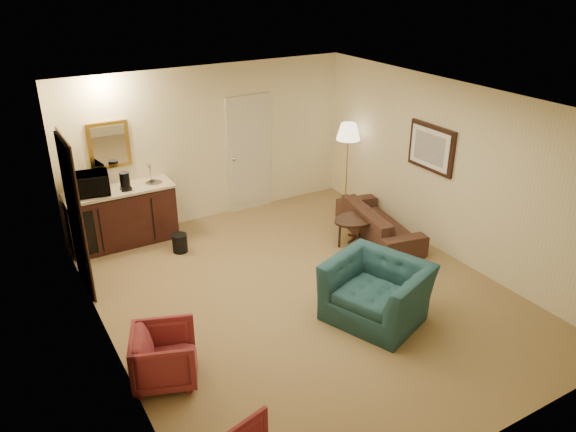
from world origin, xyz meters
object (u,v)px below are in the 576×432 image
Objects in this scene: coffee_table at (357,231)px; sofa at (379,217)px; microwave at (88,182)px; waste_bin at (180,243)px; teal_armchair at (377,282)px; floor_lamp at (347,166)px; wetbar_cabinet at (122,216)px; rose_chair_near at (164,354)px; coffee_maker at (125,181)px.

sofa is at bearing 1.73° from coffee_table.
microwave reaches higher than coffee_table.
waste_bin is at bearing 78.91° from sofa.
waste_bin is (-2.50, 1.16, -0.08)m from coffee_table.
floor_lamp is at bearing 129.42° from teal_armchair.
waste_bin is (-2.95, 1.15, -0.21)m from sofa.
rose_chair_near is at bearing -98.35° from wetbar_cabinet.
coffee_table is 3.64m from coffee_maker.
waste_bin is 1.63m from microwave.
sofa is 2.28m from teal_armchair.
coffee_maker is at bearing -48.56° from wetbar_cabinet.
wetbar_cabinet is 3.91m from floor_lamp.
coffee_maker reaches higher than rose_chair_near.
floor_lamp is 3.27m from waste_bin.
wetbar_cabinet is at bearing 8.52° from microwave.
microwave is (0.07, 3.41, 0.78)m from rose_chair_near.
coffee_maker is at bearing 172.42° from floor_lamp.
sofa is 1.16× the size of floor_lamp.
coffee_table is 1.34× the size of microwave.
teal_armchair is at bearing -63.82° from coffee_maker.
wetbar_cabinet reaches higher than coffee_table.
coffee_maker is at bearing 149.75° from coffee_table.
teal_armchair is 4.49m from microwave.
coffee_maker is at bearing 10.19° from rose_chair_near.
wetbar_cabinet is 0.62m from coffee_maker.
sofa is 6.24× the size of waste_bin.
floor_lamp is 3.81m from coffee_maker.
sofa is at bearing -30.94° from coffee_maker.
floor_lamp is 4.33m from microwave.
rose_chair_near is at bearing 120.73° from sofa.
teal_armchair reaches higher than rose_chair_near.
teal_armchair is 2.02m from coffee_table.
rose_chair_near is 3.50m from microwave.
sofa is 2.70× the size of rose_chair_near.
teal_armchair reaches higher than waste_bin.
microwave is (-0.43, 0.01, 0.66)m from wetbar_cabinet.
wetbar_cabinet is 1.05× the size of floor_lamp.
rose_chair_near is at bearing -104.24° from coffee_maker.
microwave is (-2.58, 3.63, 0.62)m from teal_armchair.
floor_lamp is (3.85, -0.60, 0.32)m from wetbar_cabinet.
microwave is (-3.58, 1.89, 0.89)m from coffee_table.
coffee_table is 4.14m from microwave.
waste_bin is at bearing -47.92° from wetbar_cabinet.
wetbar_cabinet is at bearing 127.26° from coffee_maker.
teal_armchair is at bearing 150.56° from sofa.
coffee_table is 2.79× the size of coffee_maker.
waste_bin is at bearing 155.03° from coffee_table.
wetbar_cabinet is 2.08× the size of coffee_table.
wetbar_cabinet is at bearing 11.90° from rose_chair_near.
wetbar_cabinet reaches higher than rose_chair_near.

